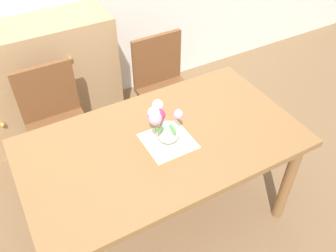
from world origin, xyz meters
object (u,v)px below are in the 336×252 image
chair_left (56,119)px  chair_right (164,84)px  dresser (31,85)px  dining_table (163,152)px  flower_vase (164,124)px

chair_left → chair_right: 0.88m
chair_right → dresser: (-0.94, 0.54, -0.02)m
chair_left → dresser: size_ratio=0.64×
dining_table → flower_vase: (0.01, -0.01, 0.22)m
dining_table → flower_vase: size_ratio=6.44×
chair_right → dresser: size_ratio=0.64×
flower_vase → dresser: bearing=110.6°
chair_right → flower_vase: flower_vase is taller
chair_right → chair_left: bearing=0.0°
chair_right → dining_table: bearing=61.0°
dining_table → chair_left: 0.92m
dining_table → dresser: 1.43m
dining_table → chair_left: (-0.44, 0.79, -0.15)m
flower_vase → dining_table: bearing=127.6°
chair_right → dresser: dresser is taller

